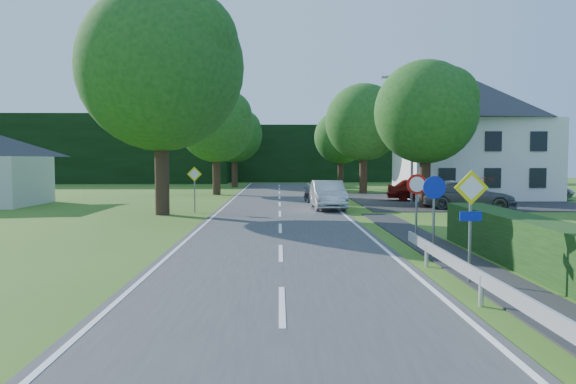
{
  "coord_description": "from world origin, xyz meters",
  "views": [
    {
      "loc": [
        -0.06,
        -4.62,
        2.85
      ],
      "look_at": [
        0.34,
        19.61,
        1.42
      ],
      "focal_mm": 35.0,
      "sensor_mm": 36.0,
      "label": 1
    }
  ],
  "objects_px": {
    "parked_car_silver_b": "(538,190)",
    "moving_car": "(328,195)",
    "parked_car_grey": "(469,196)",
    "streetlight": "(410,133)",
    "motorcycle": "(307,195)",
    "parked_car_silver_a": "(455,191)",
    "parked_car_red": "(421,189)",
    "parasol": "(485,190)"
  },
  "relations": [
    {
      "from": "parked_car_silver_b",
      "to": "moving_car",
      "type": "bearing_deg",
      "value": 119.04
    },
    {
      "from": "parked_car_grey",
      "to": "streetlight",
      "type": "bearing_deg",
      "value": 53.98
    },
    {
      "from": "moving_car",
      "to": "motorcycle",
      "type": "xyz_separation_m",
      "value": [
        -0.9,
        4.95,
        -0.3
      ]
    },
    {
      "from": "moving_car",
      "to": "parked_car_silver_a",
      "type": "xyz_separation_m",
      "value": [
        8.94,
        5.6,
        -0.09
      ]
    },
    {
      "from": "moving_car",
      "to": "motorcycle",
      "type": "distance_m",
      "value": 5.04
    },
    {
      "from": "motorcycle",
      "to": "parked_car_red",
      "type": "distance_m",
      "value": 7.85
    },
    {
      "from": "parked_car_red",
      "to": "parked_car_silver_b",
      "type": "relative_size",
      "value": 0.97
    },
    {
      "from": "parked_car_silver_a",
      "to": "parked_car_grey",
      "type": "xyz_separation_m",
      "value": [
        -1.04,
        -5.76,
        0.03
      ]
    },
    {
      "from": "motorcycle",
      "to": "parked_car_silver_a",
      "type": "relative_size",
      "value": 0.44
    },
    {
      "from": "streetlight",
      "to": "parked_car_grey",
      "type": "distance_m",
      "value": 5.69
    },
    {
      "from": "parasol",
      "to": "parked_car_silver_a",
      "type": "bearing_deg",
      "value": 109.04
    },
    {
      "from": "moving_car",
      "to": "parked_car_silver_a",
      "type": "height_order",
      "value": "moving_car"
    },
    {
      "from": "streetlight",
      "to": "motorcycle",
      "type": "relative_size",
      "value": 4.3
    },
    {
      "from": "parked_car_red",
      "to": "parked_car_grey",
      "type": "height_order",
      "value": "parked_car_red"
    },
    {
      "from": "motorcycle",
      "to": "parked_car_red",
      "type": "height_order",
      "value": "parked_car_red"
    },
    {
      "from": "parked_car_grey",
      "to": "parasol",
      "type": "bearing_deg",
      "value": -15.59
    },
    {
      "from": "motorcycle",
      "to": "moving_car",
      "type": "bearing_deg",
      "value": -86.85
    },
    {
      "from": "moving_car",
      "to": "parasol",
      "type": "xyz_separation_m",
      "value": [
        9.9,
        2.84,
        0.1
      ]
    },
    {
      "from": "streetlight",
      "to": "moving_car",
      "type": "height_order",
      "value": "streetlight"
    },
    {
      "from": "parasol",
      "to": "parked_car_grey",
      "type": "bearing_deg",
      "value": -123.56
    },
    {
      "from": "moving_car",
      "to": "parked_car_grey",
      "type": "height_order",
      "value": "moving_car"
    },
    {
      "from": "parked_car_grey",
      "to": "parasol",
      "type": "relative_size",
      "value": 2.52
    },
    {
      "from": "motorcycle",
      "to": "parasol",
      "type": "bearing_deg",
      "value": -18.23
    },
    {
      "from": "moving_car",
      "to": "parked_car_silver_a",
      "type": "relative_size",
      "value": 1.13
    },
    {
      "from": "streetlight",
      "to": "parasol",
      "type": "bearing_deg",
      "value": -6.29
    },
    {
      "from": "moving_car",
      "to": "motorcycle",
      "type": "bearing_deg",
      "value": 98.7
    },
    {
      "from": "motorcycle",
      "to": "parked_car_silver_b",
      "type": "bearing_deg",
      "value": 1.23
    },
    {
      "from": "moving_car",
      "to": "parked_car_silver_b",
      "type": "distance_m",
      "value": 16.97
    },
    {
      "from": "moving_car",
      "to": "parasol",
      "type": "bearing_deg",
      "value": 14.37
    },
    {
      "from": "parked_car_red",
      "to": "parasol",
      "type": "relative_size",
      "value": 2.29
    },
    {
      "from": "parked_car_grey",
      "to": "moving_car",
      "type": "bearing_deg",
      "value": 106.79
    },
    {
      "from": "moving_car",
      "to": "motorcycle",
      "type": "relative_size",
      "value": 2.58
    },
    {
      "from": "motorcycle",
      "to": "parked_car_silver_a",
      "type": "bearing_deg",
      "value": -3.39
    },
    {
      "from": "streetlight",
      "to": "parked_car_silver_a",
      "type": "xyz_separation_m",
      "value": [
        3.58,
        2.26,
        -3.72
      ]
    },
    {
      "from": "streetlight",
      "to": "parasol",
      "type": "xyz_separation_m",
      "value": [
        4.53,
        -0.5,
        -3.53
      ]
    },
    {
      "from": "parked_car_red",
      "to": "parked_car_grey",
      "type": "distance_m",
      "value": 6.51
    },
    {
      "from": "moving_car",
      "to": "parked_car_silver_a",
      "type": "bearing_deg",
      "value": 30.42
    },
    {
      "from": "parked_car_silver_b",
      "to": "parked_car_grey",
      "type": "bearing_deg",
      "value": 138.83
    },
    {
      "from": "moving_car",
      "to": "parked_car_grey",
      "type": "xyz_separation_m",
      "value": [
        7.91,
        -0.16,
        -0.06
      ]
    },
    {
      "from": "parked_car_grey",
      "to": "parked_car_silver_b",
      "type": "relative_size",
      "value": 1.07
    },
    {
      "from": "parked_car_silver_a",
      "to": "parasol",
      "type": "distance_m",
      "value": 2.93
    },
    {
      "from": "parked_car_red",
      "to": "parked_car_silver_a",
      "type": "distance_m",
      "value": 2.21
    }
  ]
}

